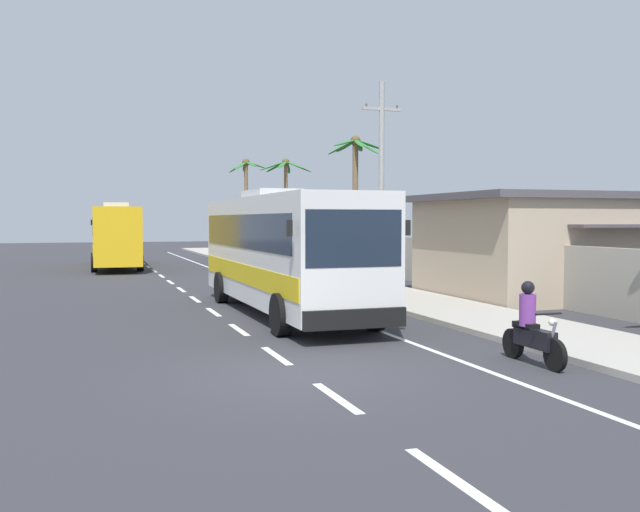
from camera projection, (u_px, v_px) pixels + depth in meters
ground_plane at (302, 374)px, 12.84m from camera, size 160.00×160.00×0.00m
sidewalk_kerb at (404, 299)px, 24.48m from camera, size 3.20×90.00×0.14m
lane_markings at (238, 292)px, 27.49m from camera, size 3.46×71.00×0.01m
boundary_wall at (446, 263)px, 29.43m from camera, size 0.24×60.00×2.00m
coach_bus_foreground at (284, 248)px, 21.01m from camera, size 2.97×11.32×3.73m
coach_bus_far_lane at (116, 234)px, 41.38m from camera, size 3.05×12.32×3.75m
motorcycle_beside_bus at (531, 330)px, 13.69m from camera, size 0.56×1.96×1.60m
pedestrian_near_kerb at (321, 262)px, 29.84m from camera, size 0.36×0.36×1.68m
utility_pole_mid at (381, 179)px, 30.82m from camera, size 1.81×0.24×8.78m
palm_nearest at (286, 185)px, 52.40m from camera, size 4.00×3.82×7.33m
palm_second at (246, 188)px, 52.01m from camera, size 2.73×2.87×7.28m
palm_third at (355, 175)px, 38.09m from camera, size 3.19×3.20×7.31m
roadside_building at (621, 244)px, 26.70m from camera, size 15.06×7.48×3.71m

